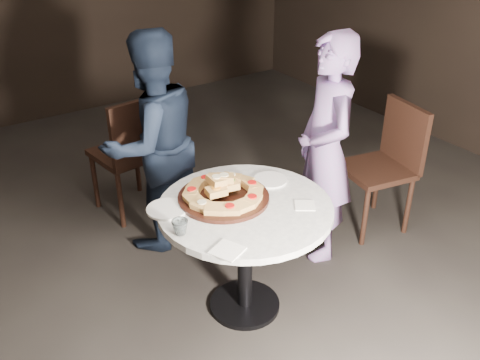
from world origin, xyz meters
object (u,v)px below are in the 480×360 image
object	(u,v)px
water_glass	(180,227)
serving_board	(224,197)
table	(245,226)
diner_teal	(325,150)
chair_right	(388,159)
diner_navy	(153,144)
chair_far	(132,149)
focaccia_pile	(223,190)

from	to	relation	value
water_glass	serving_board	bearing A→B (deg)	24.04
table	diner_teal	bearing A→B (deg)	15.33
chair_right	diner_navy	size ratio (longest dim) A/B	0.62
chair_far	diner_navy	world-z (taller)	diner_navy
serving_board	diner_navy	world-z (taller)	diner_navy
serving_board	diner_navy	distance (m)	0.79
table	water_glass	bearing A→B (deg)	-174.65
water_glass	chair_right	size ratio (longest dim) A/B	0.09
water_glass	diner_teal	xyz separation A→B (m)	(1.15, 0.24, 0.00)
serving_board	chair_far	xyz separation A→B (m)	(-0.02, 1.18, -0.18)
serving_board	diner_navy	xyz separation A→B (m)	(-0.03, 0.79, 0.02)
serving_board	water_glass	world-z (taller)	water_glass
water_glass	chair_far	bearing A→B (deg)	76.23
serving_board	water_glass	bearing A→B (deg)	-155.96
chair_right	table	bearing A→B (deg)	-71.43
serving_board	diner_teal	bearing A→B (deg)	6.17
chair_far	diner_teal	xyz separation A→B (m)	(0.83, -1.10, 0.20)
chair_far	chair_right	distance (m)	1.80
chair_right	diner_navy	world-z (taller)	diner_navy
diner_teal	diner_navy	bearing A→B (deg)	-108.64
focaccia_pile	diner_teal	size ratio (longest dim) A/B	0.30
focaccia_pile	diner_teal	xyz separation A→B (m)	(0.81, 0.08, -0.02)
water_glass	focaccia_pile	bearing A→B (deg)	24.91
water_glass	diner_navy	distance (m)	1.00
table	serving_board	bearing A→B (deg)	117.67
focaccia_pile	chair_right	world-z (taller)	chair_right
table	chair_far	distance (m)	1.30
water_glass	chair_far	xyz separation A→B (m)	(0.33, 1.34, -0.20)
focaccia_pile	diner_navy	bearing A→B (deg)	92.34
chair_far	chair_right	world-z (taller)	chair_far
focaccia_pile	chair_far	xyz separation A→B (m)	(-0.02, 1.18, -0.22)
table	diner_navy	world-z (taller)	diner_navy
table	chair_far	world-z (taller)	chair_far
water_glass	diner_navy	bearing A→B (deg)	71.59
chair_right	water_glass	bearing A→B (deg)	-72.05
water_glass	chair_right	world-z (taller)	chair_right
water_glass	diner_teal	size ratio (longest dim) A/B	0.05
table	focaccia_pile	xyz separation A→B (m)	(-0.06, 0.12, 0.18)
table	diner_navy	bearing A→B (deg)	95.92
serving_board	diner_teal	distance (m)	0.81
focaccia_pile	diner_navy	size ratio (longest dim) A/B	0.30
chair_far	diner_teal	size ratio (longest dim) A/B	0.63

